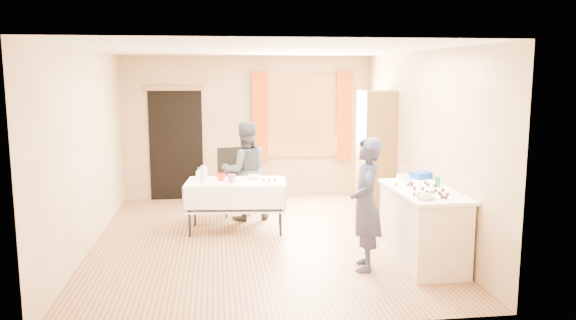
{
  "coord_description": "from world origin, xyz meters",
  "views": [
    {
      "loc": [
        -0.59,
        -7.52,
        2.31
      ],
      "look_at": [
        0.39,
        0.0,
        1.12
      ],
      "focal_mm": 35.0,
      "sensor_mm": 36.0,
      "label": 1
    }
  ],
  "objects": [
    {
      "name": "cake_balls",
      "position": [
        1.86,
        -1.35,
        0.93
      ],
      "size": [
        0.48,
        0.88,
        0.04
      ],
      "color": "#3F2314",
      "rests_on": "counter"
    },
    {
      "name": "curtain_right",
      "position": [
        1.78,
        2.67,
        1.5
      ],
      "size": [
        0.28,
        0.06,
        1.65
      ],
      "primitive_type": "cube",
      "color": "#AF4712",
      "rests_on": "wall_back"
    },
    {
      "name": "floor",
      "position": [
        0.0,
        0.0,
        -0.01
      ],
      "size": [
        4.5,
        5.5,
        0.02
      ],
      "primitive_type": "cube",
      "color": "#9E7047",
      "rests_on": "ground"
    },
    {
      "name": "wall_right",
      "position": [
        2.26,
        0.0,
        1.3
      ],
      "size": [
        0.02,
        5.5,
        2.6
      ],
      "primitive_type": "cube",
      "color": "tan",
      "rests_on": "floor"
    },
    {
      "name": "bottle",
      "position": [
        -0.85,
        0.75,
        0.83
      ],
      "size": [
        0.08,
        0.08,
        0.16
      ],
      "primitive_type": "imported",
      "rotation": [
        0.0,
        0.0,
        0.06
      ],
      "color": "white",
      "rests_on": "party_table"
    },
    {
      "name": "cabinet",
      "position": [
        1.99,
        1.24,
        1.01
      ],
      "size": [
        0.5,
        0.6,
        2.01
      ],
      "primitive_type": "cube",
      "color": "brown",
      "rests_on": "floor"
    },
    {
      "name": "doorway",
      "position": [
        -1.3,
        2.73,
        1.0
      ],
      "size": [
        0.95,
        0.04,
        2.0
      ],
      "primitive_type": "cube",
      "color": "black",
      "rests_on": "floor"
    },
    {
      "name": "blue_basket",
      "position": [
        2.14,
        -0.47,
        0.95
      ],
      "size": [
        0.35,
        0.3,
        0.08
      ],
      "primitive_type": "cube",
      "rotation": [
        0.0,
        0.0,
        0.38
      ],
      "color": "#0F36BC",
      "rests_on": "counter"
    },
    {
      "name": "counter",
      "position": [
        1.89,
        -1.17,
        0.45
      ],
      "size": [
        0.7,
        1.49,
        0.91
      ],
      "color": "#F1DDC5",
      "rests_on": "floor"
    },
    {
      "name": "small_bowl",
      "position": [
        -0.03,
        0.57,
        0.78
      ],
      "size": [
        0.28,
        0.28,
        0.06
      ],
      "primitive_type": "imported",
      "rotation": [
        0.0,
        0.0,
        0.24
      ],
      "color": "white",
      "rests_on": "party_table"
    },
    {
      "name": "party_table",
      "position": [
        -0.31,
        0.5,
        0.45
      ],
      "size": [
        1.51,
        0.87,
        0.75
      ],
      "rotation": [
        0.0,
        0.0,
        -0.09
      ],
      "color": "black",
      "rests_on": "floor"
    },
    {
      "name": "chair",
      "position": [
        -0.31,
        1.51,
        0.32
      ],
      "size": [
        0.54,
        0.54,
        1.08
      ],
      "rotation": [
        0.0,
        0.0,
        0.24
      ],
      "color": "black",
      "rests_on": "floor"
    },
    {
      "name": "foam_block",
      "position": [
        1.82,
        -0.61,
        0.95
      ],
      "size": [
        0.15,
        0.11,
        0.08
      ],
      "primitive_type": "cube",
      "rotation": [
        0.0,
        0.0,
        -0.05
      ],
      "color": "white",
      "rests_on": "counter"
    },
    {
      "name": "girl",
      "position": [
        1.14,
        -1.3,
        0.78
      ],
      "size": [
        0.71,
        0.58,
        1.57
      ],
      "primitive_type": "imported",
      "rotation": [
        0.0,
        0.0,
        -1.75
      ],
      "color": "#282849",
      "rests_on": "floor"
    },
    {
      "name": "door_lintel",
      "position": [
        -1.3,
        2.7,
        2.02
      ],
      "size": [
        1.05,
        0.06,
        0.08
      ],
      "primitive_type": "cube",
      "color": "olive",
      "rests_on": "wall_back"
    },
    {
      "name": "pastry_tray",
      "position": [
        0.16,
        0.35,
        0.76
      ],
      "size": [
        0.3,
        0.23,
        0.02
      ],
      "primitive_type": "cube",
      "rotation": [
        0.0,
        0.0,
        -0.12
      ],
      "color": "white",
      "rests_on": "party_table"
    },
    {
      "name": "curtain_left",
      "position": [
        0.22,
        2.67,
        1.5
      ],
      "size": [
        0.28,
        0.06,
        1.65
      ],
      "primitive_type": "cube",
      "color": "#AF4712",
      "rests_on": "wall_back"
    },
    {
      "name": "cup_red",
      "position": [
        -0.52,
        0.54,
        0.8
      ],
      "size": [
        0.18,
        0.18,
        0.11
      ],
      "primitive_type": "imported",
      "rotation": [
        0.0,
        0.0,
        -0.16
      ],
      "color": "red",
      "rests_on": "party_table"
    },
    {
      "name": "window_pane",
      "position": [
        1.0,
        2.71,
        1.5
      ],
      "size": [
        1.2,
        0.02,
        1.4
      ],
      "primitive_type": "cube",
      "color": "white",
      "rests_on": "wall_back"
    },
    {
      "name": "pitcher",
      "position": [
        -0.77,
        0.42,
        0.86
      ],
      "size": [
        0.11,
        0.11,
        0.22
      ],
      "primitive_type": "cylinder",
      "rotation": [
        0.0,
        0.0,
        -0.02
      ],
      "color": "silver",
      "rests_on": "party_table"
    },
    {
      "name": "ceiling",
      "position": [
        0.0,
        0.0,
        2.61
      ],
      "size": [
        4.5,
        5.5,
        0.02
      ],
      "primitive_type": "cube",
      "color": "white",
      "rests_on": "floor"
    },
    {
      "name": "window_frame",
      "position": [
        1.0,
        2.72,
        1.5
      ],
      "size": [
        1.32,
        0.06,
        1.52
      ],
      "primitive_type": "cube",
      "color": "olive",
      "rests_on": "wall_back"
    },
    {
      "name": "mixing_bowl",
      "position": [
        1.71,
        -1.68,
        0.94
      ],
      "size": [
        0.33,
        0.33,
        0.05
      ],
      "primitive_type": "imported",
      "rotation": [
        0.0,
        0.0,
        0.32
      ],
      "color": "white",
      "rests_on": "counter"
    },
    {
      "name": "wall_front",
      "position": [
        0.0,
        -2.76,
        1.3
      ],
      "size": [
        4.5,
        0.02,
        2.6
      ],
      "primitive_type": "cube",
      "color": "tan",
      "rests_on": "floor"
    },
    {
      "name": "woman",
      "position": [
        -0.14,
        1.15,
        0.77
      ],
      "size": [
        0.93,
        0.81,
        1.55
      ],
      "primitive_type": "imported",
      "rotation": [
        0.0,
        0.0,
        3.3
      ],
      "color": "black",
      "rests_on": "floor"
    },
    {
      "name": "cup_rainbow",
      "position": [
        -0.37,
        0.35,
        0.81
      ],
      "size": [
        0.19,
        0.19,
        0.12
      ],
      "primitive_type": "imported",
      "rotation": [
        0.0,
        0.0,
        0.25
      ],
      "color": "red",
      "rests_on": "party_table"
    },
    {
      "name": "soda_can",
      "position": [
        2.11,
        -1.05,
        0.97
      ],
      "size": [
        0.09,
        0.09,
        0.12
      ],
      "primitive_type": "cylinder",
      "rotation": [
        0.0,
        0.0,
        0.42
      ],
      "color": "#198F33",
      "rests_on": "counter"
    },
    {
      "name": "wall_back",
      "position": [
        0.0,
        2.76,
        1.3
      ],
      "size": [
        4.5,
        0.02,
        2.6
      ],
      "primitive_type": "cube",
      "color": "tan",
      "rests_on": "floor"
    },
    {
      "name": "wall_left",
      "position": [
        -2.26,
        0.0,
        1.3
      ],
      "size": [
        0.02,
        5.5,
        2.6
      ],
      "primitive_type": "cube",
      "color": "tan",
      "rests_on": "floor"
    }
  ]
}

